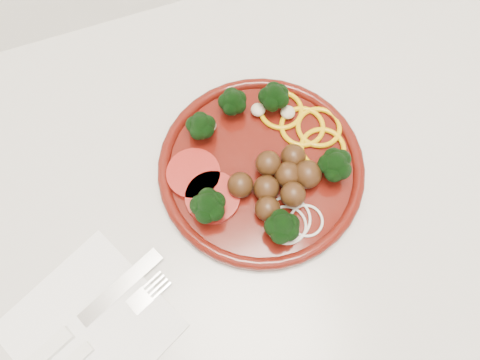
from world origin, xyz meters
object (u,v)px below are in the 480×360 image
object	(u,v)px
knife	(66,336)
fork	(78,357)
plate	(262,166)
napkin	(90,327)

from	to	relation	value
knife	fork	bearing A→B (deg)	-97.00
fork	plate	bearing A→B (deg)	3.55
fork	napkin	bearing A→B (deg)	33.31
napkin	fork	distance (m)	0.03
napkin	knife	bearing A→B (deg)	-178.80
knife	napkin	bearing A→B (deg)	-22.66
napkin	knife	xyz separation A→B (m)	(-0.02, -0.00, 0.01)
plate	fork	distance (m)	0.28
knife	fork	distance (m)	0.03
knife	fork	world-z (taller)	knife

